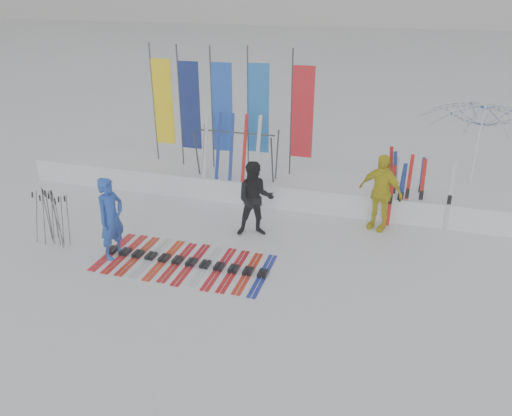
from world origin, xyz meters
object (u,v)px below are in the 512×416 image
(person_blue, at_px, (111,218))
(person_black, at_px, (255,199))
(ski_row, at_px, (184,262))
(ski_rack, at_px, (237,148))
(person_yellow, at_px, (380,192))
(tent_canopy, at_px, (477,155))

(person_blue, relative_size, person_black, 1.01)
(ski_row, bearing_deg, ski_rack, 90.39)
(ski_row, bearing_deg, person_blue, -174.88)
(ski_row, bearing_deg, person_yellow, 37.18)
(person_black, bearing_deg, person_blue, -163.40)
(tent_canopy, bearing_deg, ski_row, -140.75)
(person_black, distance_m, tent_canopy, 5.70)
(ski_rack, bearing_deg, tent_canopy, 11.78)
(person_yellow, xyz_separation_m, ski_row, (-3.65, -2.76, -0.86))
(person_blue, height_order, ski_row, person_blue)
(person_black, distance_m, ski_row, 2.11)
(person_yellow, bearing_deg, person_black, -133.07)
(person_blue, distance_m, tent_canopy, 8.77)
(person_blue, relative_size, ski_row, 0.50)
(person_blue, bearing_deg, person_black, -41.55)
(person_black, bearing_deg, ski_rack, 100.51)
(person_black, bearing_deg, tent_canopy, 14.11)
(person_black, relative_size, person_yellow, 0.96)
(ski_rack, bearing_deg, person_yellow, -11.58)
(person_yellow, xyz_separation_m, tent_canopy, (2.14, 1.96, 0.45))
(person_yellow, bearing_deg, tent_canopy, 66.38)
(person_black, xyz_separation_m, tent_canopy, (4.77, 3.08, 0.49))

